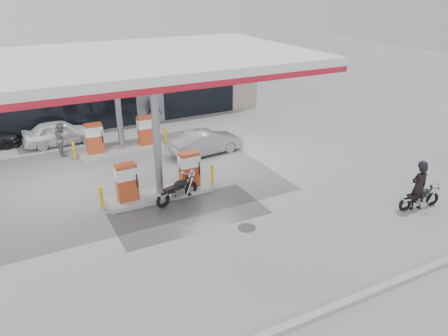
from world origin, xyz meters
The scene contains 16 objects.
ground centered at (0.00, 0.00, 0.00)m, with size 90.00×90.00×0.00m, color gray.
wet_patch centered at (0.50, 0.00, 0.00)m, with size 6.00×3.00×0.00m, color #4C4C4F.
drain_cover centered at (2.00, -2.00, 0.00)m, with size 0.70×0.70×0.01m, color #38383A.
kerb centered at (0.00, -7.00, 0.07)m, with size 28.00×0.25×0.15m, color gray.
store_building centered at (0.01, 15.94, 2.01)m, with size 22.00×8.22×4.00m.
canopy centered at (0.00, 5.00, 5.27)m, with size 16.00×10.02×5.51m.
pump_island_near centered at (0.00, 2.00, 0.71)m, with size 5.14×1.30×1.78m.
pump_island_far centered at (0.00, 8.00, 0.71)m, with size 5.14×1.30×1.78m.
main_motorcycle centered at (9.04, -3.92, 0.45)m, with size 1.97×0.75×1.01m.
biker_main centered at (8.85, -3.90, 1.00)m, with size 0.73×0.48×1.99m, color black.
parked_motorcycle centered at (0.52, 1.22, 0.49)m, with size 2.12×0.96×1.12m.
sedan_white centered at (-2.74, 10.77, 0.68)m, with size 1.61×4.01×1.37m, color silver.
attendant centered at (-2.89, 9.00, 0.88)m, with size 0.86×0.67×1.76m, color slate.
hatchback_silver centered at (3.95, 5.60, 0.64)m, with size 1.35×3.87×1.28m, color gray.
parked_car_right centered at (5.40, 14.00, 0.56)m, with size 1.85×4.00×1.11m, color #232326.
biker_walking centered at (3.06, 11.34, 0.81)m, with size 0.94×0.39×1.61m, color black.
Camera 1 is at (-5.36, -14.21, 8.70)m, focal length 35.00 mm.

